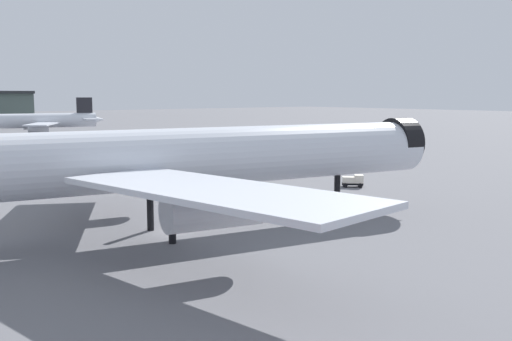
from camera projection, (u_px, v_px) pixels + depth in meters
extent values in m
plane|color=slate|center=(171.00, 232.00, 61.17)|extent=(900.00, 900.00, 0.00)
cylinder|color=silver|center=(187.00, 158.00, 59.56)|extent=(58.35, 15.80, 5.94)
cone|color=silver|center=(407.00, 146.00, 73.55)|extent=(7.43, 6.85, 5.82)
cylinder|color=black|center=(399.00, 142.00, 72.92)|extent=(3.66, 6.37, 6.00)
cube|color=silver|center=(101.00, 153.00, 71.44)|extent=(20.47, 27.51, 0.48)
cylinder|color=#B7BAC1|center=(121.00, 172.00, 69.63)|extent=(8.59, 4.61, 3.27)
cube|color=silver|center=(215.00, 191.00, 43.56)|extent=(12.93, 27.24, 0.48)
cylinder|color=#B7BAC1|center=(214.00, 209.00, 47.21)|extent=(8.59, 4.61, 3.27)
cylinder|color=black|center=(337.00, 195.00, 69.19)|extent=(0.71, 0.71, 4.75)
cylinder|color=black|center=(150.00, 208.00, 61.54)|extent=(0.71, 0.71, 4.75)
cylinder|color=black|center=(172.00, 219.00, 56.13)|extent=(0.71, 0.71, 4.75)
cylinder|color=silver|center=(28.00, 121.00, 185.35)|extent=(41.24, 14.25, 4.49)
cone|color=silver|center=(95.00, 120.00, 194.03)|extent=(6.68, 5.53, 4.26)
cube|color=silver|center=(42.00, 124.00, 176.38)|extent=(15.44, 19.31, 0.36)
cylinder|color=#B7BAC1|center=(38.00, 129.00, 178.16)|extent=(6.21, 3.78, 2.47)
cube|color=silver|center=(35.00, 121.00, 197.15)|extent=(7.95, 19.05, 0.36)
cylinder|color=#B7BAC1|center=(33.00, 126.00, 194.91)|extent=(6.21, 3.78, 2.47)
cube|color=black|center=(84.00, 109.00, 192.18)|extent=(4.93, 1.62, 7.18)
cube|color=silver|center=(90.00, 119.00, 188.57)|extent=(5.40, 8.12, 0.27)
cube|color=silver|center=(85.00, 118.00, 197.28)|extent=(5.40, 8.12, 0.27)
cylinder|color=black|center=(36.00, 134.00, 184.62)|extent=(0.54, 0.54, 3.59)
cylinder|color=black|center=(35.00, 133.00, 188.85)|extent=(0.54, 0.54, 3.59)
cube|color=black|center=(352.00, 184.00, 90.78)|extent=(3.39, 3.40, 0.30)
cube|color=silver|center=(359.00, 179.00, 90.58)|extent=(2.04, 2.04, 1.20)
cube|color=#1E2D38|center=(363.00, 177.00, 90.49)|extent=(1.01, 1.01, 0.60)
cube|color=silver|center=(349.00, 180.00, 90.76)|extent=(2.49, 2.49, 0.90)
cylinder|color=black|center=(360.00, 184.00, 91.46)|extent=(0.69, 0.69, 0.70)
cylinder|color=black|center=(360.00, 186.00, 89.89)|extent=(0.69, 0.69, 0.70)
cylinder|color=black|center=(345.00, 184.00, 91.70)|extent=(0.69, 0.69, 0.70)
cylinder|color=black|center=(345.00, 185.00, 90.13)|extent=(0.69, 0.69, 0.70)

